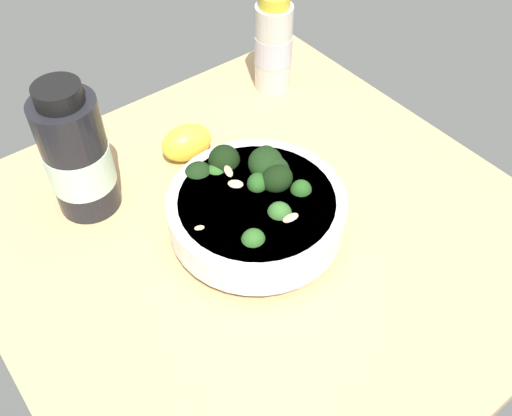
{
  "coord_description": "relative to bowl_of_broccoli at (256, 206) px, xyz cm",
  "views": [
    {
      "loc": [
        -27.97,
        -34.86,
        52.69
      ],
      "look_at": [
        -0.81,
        0.14,
        4.0
      ],
      "focal_mm": 39.95,
      "sensor_mm": 36.0,
      "label": 1
    }
  ],
  "objects": [
    {
      "name": "ground_plane",
      "position": [
        0.53,
        -0.56,
        -5.51
      ],
      "size": [
        62.83,
        62.83,
        3.4
      ],
      "primitive_type": "cube",
      "color": "tan"
    },
    {
      "name": "bottle_tall",
      "position": [
        19.75,
        21.24,
        3.26
      ],
      "size": [
        5.59,
        5.59,
        15.01
      ],
      "color": "beige",
      "rests_on": "ground_plane"
    },
    {
      "name": "bowl_of_broccoli",
      "position": [
        0.0,
        0.0,
        0.0
      ],
      "size": [
        20.66,
        20.93,
        8.31
      ],
      "color": "white",
      "rests_on": "ground_plane"
    },
    {
      "name": "bottle_short",
      "position": [
        -13.85,
        16.03,
        4.04
      ],
      "size": [
        7.72,
        7.72,
        17.65
      ],
      "color": "black",
      "rests_on": "ground_plane"
    },
    {
      "name": "lemon_wedge",
      "position": [
        0.99,
        15.74,
        -1.39
      ],
      "size": [
        7.47,
        5.5,
        4.85
      ],
      "primitive_type": "ellipsoid",
      "rotation": [
        0.0,
        0.0,
        3.02
      ],
      "color": "yellow",
      "rests_on": "ground_plane"
    }
  ]
}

